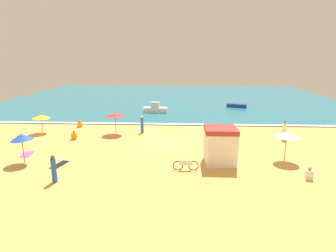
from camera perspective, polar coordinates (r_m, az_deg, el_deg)
The scene contains 19 objects.
ground_plane at distance 26.55m, azimuth -1.14°, elevation -2.98°, with size 60.00×60.00×0.00m, color #E0A856.
ocean_water at distance 53.91m, azimuth 0.99°, elevation 5.83°, with size 60.00×44.00×0.10m, color teal.
wave_breaker_foam at distance 32.59m, azimuth -0.35°, elevation 0.44°, with size 57.00×0.70×0.01m, color white.
lifeguard_cabana at distance 21.02m, azimuth 10.63°, elevation -3.86°, with size 2.31×2.37×2.75m.
beach_umbrella_0 at distance 23.17m, azimuth -27.83°, elevation -1.98°, with size 1.68×1.65×2.34m.
beach_umbrella_1 at distance 31.66m, azimuth -24.54°, elevation 1.79°, with size 2.00×1.99×1.97m.
beach_umbrella_2 at distance 22.71m, azimuth 23.18°, elevation -1.64°, with size 2.04×2.04×2.29m.
beach_umbrella_4 at distance 28.82m, azimuth -10.76°, elevation 2.30°, with size 2.55×2.56×2.24m.
parked_bicycle at distance 19.76m, azimuth 3.65°, elevation -7.97°, with size 1.82×0.13×0.76m.
beachgoer_0 at distance 28.38m, azimuth -18.69°, elevation -1.89°, with size 0.53×0.53×0.84m.
beachgoer_1 at distance 19.18m, azimuth -22.36°, elevation -8.18°, with size 0.44×0.44×1.82m.
beachgoer_2 at distance 29.15m, azimuth -5.33°, elevation 0.29°, with size 0.37×0.37×1.82m.
beachgoer_3 at distance 20.55m, azimuth 26.94°, elevation -8.79°, with size 0.52×0.52×0.82m.
beachgoer_4 at distance 28.80m, azimuth 22.67°, elevation -0.92°, with size 0.50×0.50×1.86m.
beachgoer_6 at distance 33.02m, azimuth -17.66°, elevation 0.36°, with size 0.59×0.59×0.80m.
beach_towel_0 at distance 22.29m, azimuth -21.32°, elevation -7.38°, with size 0.99×1.79×0.01m.
beach_towel_1 at distance 25.61m, azimuth -26.98°, elevation -5.21°, with size 1.04×1.60×0.01m.
small_boat_0 at distance 44.64m, azimuth 13.87°, elevation 4.10°, with size 3.11×1.84×0.53m.
small_boat_1 at distance 39.37m, azimuth -2.60°, elevation 3.53°, with size 3.38×1.29×1.47m.
Camera 1 is at (1.84, -25.32, 7.79)m, focal length 29.75 mm.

